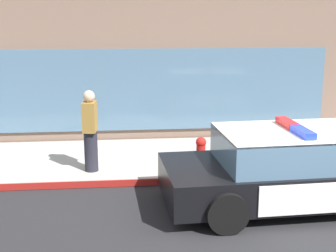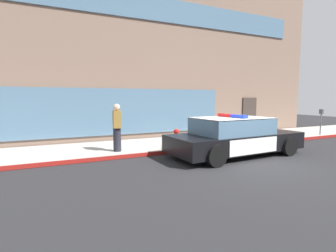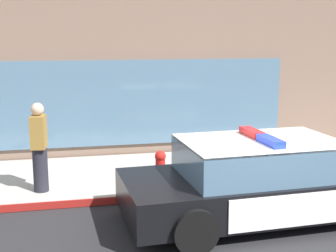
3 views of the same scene
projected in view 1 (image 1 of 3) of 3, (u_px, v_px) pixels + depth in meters
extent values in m
plane|color=#262628|center=(298.00, 227.00, 7.82)|extent=(48.00, 48.00, 0.00)
cube|color=#B2ADA3|center=(242.00, 156.00, 11.39)|extent=(48.00, 3.09, 0.15)
cube|color=maroon|center=(260.00, 178.00, 9.88)|extent=(28.80, 0.04, 0.14)
cube|color=slate|center=(89.00, 91.00, 12.23)|extent=(12.34, 0.08, 2.10)
cube|color=black|center=(302.00, 178.00, 8.67)|extent=(5.08, 2.16, 0.60)
cube|color=silver|center=(208.00, 174.00, 8.38)|extent=(1.49, 1.95, 0.05)
cube|color=silver|center=(277.00, 162.00, 9.59)|extent=(2.10, 0.13, 0.51)
cube|color=silver|center=(321.00, 198.00, 7.71)|extent=(2.10, 0.13, 0.51)
cube|color=yellow|center=(277.00, 161.00, 9.61)|extent=(0.22, 0.02, 0.26)
cube|color=slate|center=(293.00, 148.00, 8.51)|extent=(2.68, 1.86, 0.60)
cube|color=silver|center=(294.00, 132.00, 8.44)|extent=(2.68, 1.86, 0.04)
cube|color=red|center=(287.00, 123.00, 8.75)|extent=(0.23, 0.66, 0.11)
cube|color=blue|center=(303.00, 132.00, 8.09)|extent=(0.23, 0.66, 0.11)
cylinder|color=black|center=(201.00, 173.00, 9.40)|extent=(0.69, 0.25, 0.68)
cylinder|color=black|center=(227.00, 213.00, 7.54)|extent=(0.69, 0.25, 0.68)
cylinder|color=red|center=(201.00, 168.00, 10.13)|extent=(0.28, 0.28, 0.10)
cylinder|color=red|center=(201.00, 156.00, 10.07)|extent=(0.19, 0.19, 0.45)
sphere|color=red|center=(201.00, 142.00, 10.00)|extent=(0.22, 0.22, 0.22)
cylinder|color=#B21E19|center=(201.00, 139.00, 9.98)|extent=(0.06, 0.06, 0.05)
cylinder|color=#B21E19|center=(202.00, 157.00, 9.93)|extent=(0.09, 0.10, 0.09)
cylinder|color=#B21E19|center=(200.00, 153.00, 10.21)|extent=(0.09, 0.10, 0.09)
cylinder|color=#B21E19|center=(208.00, 156.00, 10.09)|extent=(0.10, 0.12, 0.12)
cylinder|color=#23232D|center=(91.00, 151.00, 10.04)|extent=(0.28, 0.28, 0.85)
cube|color=olive|center=(90.00, 117.00, 9.87)|extent=(0.31, 0.43, 0.62)
sphere|color=beige|center=(89.00, 96.00, 9.77)|extent=(0.24, 0.24, 0.24)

